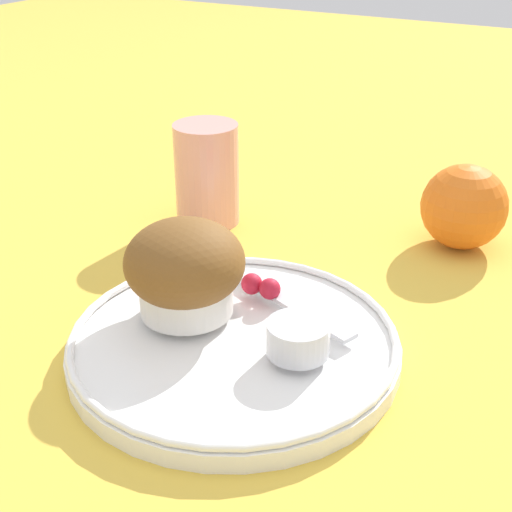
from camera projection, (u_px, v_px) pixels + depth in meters
ground_plane at (249, 359)px, 0.53m from camera, size 3.00×3.00×0.00m
plate at (234, 344)px, 0.53m from camera, size 0.25×0.25×0.02m
muffin at (185, 270)px, 0.53m from camera, size 0.09×0.09×0.07m
cream_ramekin at (296, 339)px, 0.49m from camera, size 0.04×0.04×0.02m
berry_pair at (261, 286)px, 0.57m from camera, size 0.03×0.02×0.02m
butter_knife at (265, 287)px, 0.58m from camera, size 0.18×0.08×0.00m
orange_fruit at (464, 207)px, 0.67m from camera, size 0.08×0.08×0.08m
juice_glass at (207, 174)px, 0.72m from camera, size 0.07×0.07×0.10m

